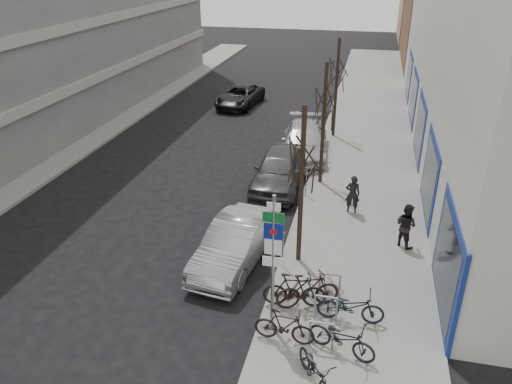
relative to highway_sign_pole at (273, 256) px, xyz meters
The scene contains 25 objects.
ground 3.44m from the highway_sign_pole, behind, with size 120.00×120.00×0.00m, color black.
sidewalk_east 10.50m from the highway_sign_pole, 78.15° to the left, with size 5.00×70.00×0.15m, color slate.
sidewalk_west 16.90m from the highway_sign_pole, 143.24° to the left, with size 3.00×70.00×0.15m, color slate.
brick_building_far 41.42m from the highway_sign_pole, 75.16° to the left, with size 12.00×14.00×8.00m, color brown.
tan_building_far 56.16m from the highway_sign_pole, 78.59° to the left, with size 13.00×12.00×9.00m, color #937A5B.
highway_sign_pole is the anchor object (origin of this frame).
bike_rack 2.36m from the highway_sign_pole, 23.59° to the left, with size 0.66×2.26×0.83m.
tree_near 3.88m from the highway_sign_pole, 86.74° to the left, with size 1.80×1.80×5.50m.
tree_mid 10.15m from the highway_sign_pole, 88.86° to the left, with size 1.80×1.80×5.50m.
tree_far 16.59m from the highway_sign_pole, 89.31° to the left, with size 1.80×1.80×5.50m.
meter_front 3.39m from the highway_sign_pole, 94.75° to the left, with size 0.10×0.08×1.27m.
meter_mid 8.65m from the highway_sign_pole, 91.68° to the left, with size 0.10×0.08×1.27m.
meter_back 14.10m from the highway_sign_pole, 91.02° to the left, with size 0.10×0.08×1.27m.
bike_near_left 2.87m from the highway_sign_pole, 51.71° to the right, with size 0.52×1.71×1.04m, color black.
bike_near_right 1.92m from the highway_sign_pole, 48.21° to the right, with size 0.49×1.65×1.00m, color black.
bike_mid_curb 2.81m from the highway_sign_pole, 20.05° to the left, with size 0.56×1.87×1.14m, color black.
bike_mid_inner 2.08m from the highway_sign_pole, 66.40° to the left, with size 0.55×1.86×1.13m, color black.
bike_far_curb 2.66m from the highway_sign_pole, 16.23° to the right, with size 0.55×1.83×1.12m, color black.
bike_far_inner 2.21m from the highway_sign_pole, 53.08° to the left, with size 0.57×1.91×1.16m, color black.
parked_car_front 3.95m from the highway_sign_pole, 121.61° to the left, with size 1.61×4.62×1.52m, color #ACACB1.
parked_car_mid 9.62m from the highway_sign_pole, 99.38° to the left, with size 2.01×4.99×1.70m, color #434348.
parked_car_back 13.40m from the highway_sign_pole, 94.31° to the left, with size 2.25×5.54×1.61m, color #B9B9BE.
lane_car 22.69m from the highway_sign_pole, 106.94° to the left, with size 2.25×4.88×1.36m, color black.
pedestrian_near 7.73m from the highway_sign_pole, 76.73° to the left, with size 0.57×0.37×1.56m, color black.
pedestrian_far 6.57m from the highway_sign_pole, 54.87° to the left, with size 0.60×0.41×1.64m, color black.
Camera 1 is at (4.42, -10.65, 9.50)m, focal length 35.00 mm.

